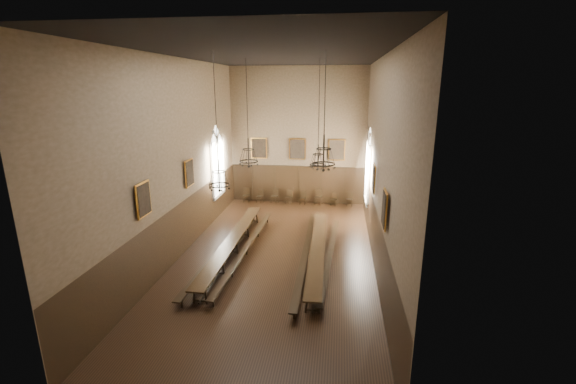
% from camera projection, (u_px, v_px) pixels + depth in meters
% --- Properties ---
extents(floor, '(9.00, 18.00, 0.02)m').
position_uv_depth(floor, '(276.00, 257.00, 18.05)').
color(floor, black).
rests_on(floor, ground).
extents(ceiling, '(9.00, 18.00, 0.02)m').
position_uv_depth(ceiling, '(274.00, 54.00, 15.63)').
color(ceiling, black).
rests_on(ceiling, ground).
extents(wall_back, '(9.00, 0.02, 9.00)m').
position_uv_depth(wall_back, '(298.00, 137.00, 25.44)').
color(wall_back, '#765F49').
rests_on(wall_back, ground).
extents(wall_front, '(9.00, 0.02, 9.00)m').
position_uv_depth(wall_front, '(205.00, 245.00, 8.23)').
color(wall_front, '#765F49').
rests_on(wall_front, ground).
extents(wall_left, '(0.02, 18.00, 9.00)m').
position_uv_depth(wall_left, '(177.00, 160.00, 17.42)').
color(wall_left, '#765F49').
rests_on(wall_left, ground).
extents(wall_right, '(0.02, 18.00, 9.00)m').
position_uv_depth(wall_right, '(380.00, 166.00, 16.26)').
color(wall_right, '#765F49').
rests_on(wall_right, ground).
extents(wainscot_panelling, '(9.00, 18.00, 2.50)m').
position_uv_depth(wainscot_panelling, '(276.00, 232.00, 17.71)').
color(wainscot_panelling, black).
rests_on(wainscot_panelling, floor).
extents(table_left, '(0.71, 9.73, 0.76)m').
position_uv_depth(table_left, '(233.00, 247.00, 18.30)').
color(table_left, black).
rests_on(table_left, floor).
extents(table_right, '(0.83, 9.39, 0.73)m').
position_uv_depth(table_right, '(318.00, 254.00, 17.58)').
color(table_right, black).
rests_on(table_right, floor).
extents(bench_left_outer, '(0.80, 10.29, 0.46)m').
position_uv_depth(bench_left_outer, '(225.00, 248.00, 18.38)').
color(bench_left_outer, black).
rests_on(bench_left_outer, floor).
extents(bench_left_inner, '(0.63, 9.82, 0.44)m').
position_uv_depth(bench_left_inner, '(247.00, 249.00, 18.25)').
color(bench_left_inner, black).
rests_on(bench_left_inner, floor).
extents(bench_right_inner, '(0.35, 10.35, 0.47)m').
position_uv_depth(bench_right_inner, '(306.00, 253.00, 17.78)').
color(bench_right_inner, black).
rests_on(bench_right_inner, floor).
extents(bench_right_outer, '(0.78, 9.03, 0.41)m').
position_uv_depth(bench_right_outer, '(330.00, 257.00, 17.51)').
color(bench_right_outer, black).
rests_on(bench_right_outer, floor).
extents(chair_0, '(0.47, 0.47, 0.96)m').
position_uv_depth(chair_0, '(246.00, 198.00, 26.55)').
color(chair_0, black).
rests_on(chair_0, floor).
extents(chair_1, '(0.51, 0.51, 0.92)m').
position_uv_depth(chair_1, '(260.00, 199.00, 26.42)').
color(chair_1, black).
rests_on(chair_1, floor).
extents(chair_2, '(0.54, 0.54, 0.98)m').
position_uv_depth(chair_2, '(275.00, 199.00, 26.34)').
color(chair_2, black).
rests_on(chair_2, floor).
extents(chair_3, '(0.49, 0.49, 0.92)m').
position_uv_depth(chair_3, '(289.00, 200.00, 26.19)').
color(chair_3, black).
rests_on(chair_3, floor).
extents(chair_4, '(0.41, 0.41, 0.89)m').
position_uv_depth(chair_4, '(303.00, 200.00, 26.02)').
color(chair_4, black).
rests_on(chair_4, floor).
extents(chair_5, '(0.49, 0.49, 1.03)m').
position_uv_depth(chair_5, '(318.00, 200.00, 25.99)').
color(chair_5, black).
rests_on(chair_5, floor).
extents(chair_6, '(0.49, 0.49, 0.88)m').
position_uv_depth(chair_6, '(334.00, 202.00, 25.78)').
color(chair_6, black).
rests_on(chair_6, floor).
extents(chair_7, '(0.43, 0.43, 0.92)m').
position_uv_depth(chair_7, '(349.00, 202.00, 25.70)').
color(chair_7, black).
rests_on(chair_7, floor).
extents(chandelier_back_left, '(0.94, 0.94, 5.06)m').
position_uv_depth(chandelier_back_left, '(248.00, 155.00, 19.16)').
color(chandelier_back_left, black).
rests_on(chandelier_back_left, ceiling).
extents(chandelier_back_right, '(0.81, 0.81, 5.10)m').
position_uv_depth(chandelier_back_right, '(318.00, 158.00, 18.64)').
color(chandelier_back_right, black).
rests_on(chandelier_back_right, ceiling).
extents(chandelier_front_left, '(0.84, 0.84, 5.19)m').
position_uv_depth(chandelier_front_left, '(219.00, 176.00, 15.21)').
color(chandelier_front_left, black).
rests_on(chandelier_front_left, ceiling).
extents(chandelier_front_right, '(0.89, 0.89, 4.21)m').
position_uv_depth(chandelier_front_right, '(323.00, 157.00, 14.32)').
color(chandelier_front_right, black).
rests_on(chandelier_front_right, ceiling).
extents(portrait_back_0, '(1.10, 0.12, 1.40)m').
position_uv_depth(portrait_back_0, '(259.00, 148.00, 25.86)').
color(portrait_back_0, gold).
rests_on(portrait_back_0, wall_back).
extents(portrait_back_1, '(1.10, 0.12, 1.40)m').
position_uv_depth(portrait_back_1, '(297.00, 149.00, 25.53)').
color(portrait_back_1, gold).
rests_on(portrait_back_1, wall_back).
extents(portrait_back_2, '(1.10, 0.12, 1.40)m').
position_uv_depth(portrait_back_2, '(337.00, 150.00, 25.19)').
color(portrait_back_2, gold).
rests_on(portrait_back_2, wall_back).
extents(portrait_left_0, '(0.12, 1.00, 1.30)m').
position_uv_depth(portrait_left_0, '(189.00, 173.00, 18.57)').
color(portrait_left_0, gold).
rests_on(portrait_left_0, wall_left).
extents(portrait_left_1, '(0.12, 1.00, 1.30)m').
position_uv_depth(portrait_left_1, '(143.00, 199.00, 14.27)').
color(portrait_left_1, gold).
rests_on(portrait_left_1, wall_left).
extents(portrait_right_0, '(0.12, 1.00, 1.30)m').
position_uv_depth(portrait_right_0, '(374.00, 179.00, 17.44)').
color(portrait_right_0, gold).
rests_on(portrait_right_0, wall_right).
extents(portrait_right_1, '(0.12, 1.00, 1.30)m').
position_uv_depth(portrait_right_1, '(385.00, 209.00, 13.15)').
color(portrait_right_1, gold).
rests_on(portrait_right_1, wall_right).
extents(window_right, '(0.20, 2.20, 4.60)m').
position_uv_depth(window_right, '(368.00, 165.00, 21.81)').
color(window_right, white).
rests_on(window_right, wall_right).
extents(window_left, '(0.20, 2.20, 4.60)m').
position_uv_depth(window_left, '(217.00, 161.00, 22.95)').
color(window_left, white).
rests_on(window_left, wall_left).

